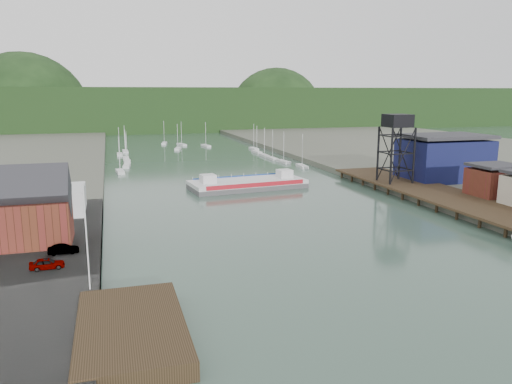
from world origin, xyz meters
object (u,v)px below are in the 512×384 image
chain_ferry (248,184)px  car_west_a (47,264)px  lift_tower (397,125)px  harbor_building (26,214)px

chain_ferry → car_west_a: chain_ferry is taller
car_west_a → lift_tower: bearing=-64.1°
car_west_a → harbor_building: bearing=15.0°
chain_ferry → car_west_a: size_ratio=7.04×
harbor_building → car_west_a: (3.71, -11.70, -3.78)m
harbor_building → lift_tower: lift_tower is taller
harbor_building → lift_tower: bearing=20.0°
harbor_building → chain_ferry: size_ratio=0.42×
lift_tower → harbor_building: bearing=-160.0°
chain_ferry → car_west_a: 66.00m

